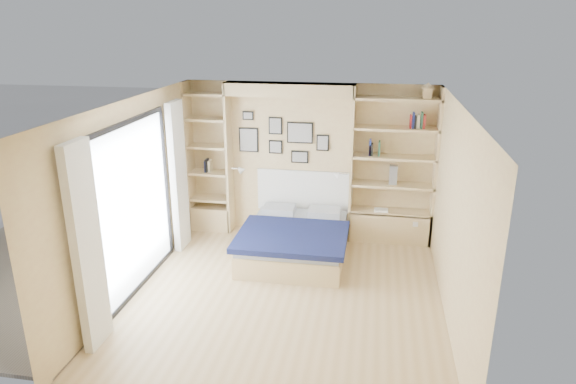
# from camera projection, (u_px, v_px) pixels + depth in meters

# --- Properties ---
(ground) EXTENTS (4.50, 4.50, 0.00)m
(ground) POSITION_uv_depth(u_px,v_px,m) (285.00, 297.00, 6.66)
(ground) COLOR tan
(ground) RESTS_ON ground
(room_shell) EXTENTS (4.50, 4.50, 4.50)m
(room_shell) POSITION_uv_depth(u_px,v_px,m) (277.00, 182.00, 7.80)
(room_shell) COLOR #DFC689
(room_shell) RESTS_ON ground
(bed) EXTENTS (1.58, 1.94, 1.07)m
(bed) POSITION_uv_depth(u_px,v_px,m) (296.00, 239.00, 7.78)
(bed) COLOR tan
(bed) RESTS_ON ground
(photo_gallery) EXTENTS (1.48, 0.02, 0.82)m
(photo_gallery) POSITION_uv_depth(u_px,v_px,m) (281.00, 138.00, 8.30)
(photo_gallery) COLOR black
(photo_gallery) RESTS_ON ground
(reading_lamps) EXTENTS (1.92, 0.12, 0.15)m
(reading_lamps) POSITION_uv_depth(u_px,v_px,m) (288.00, 172.00, 8.22)
(reading_lamps) COLOR silver
(reading_lamps) RESTS_ON ground
(shelf_decor) EXTENTS (3.57, 0.23, 2.03)m
(shelf_decor) POSITION_uv_depth(u_px,v_px,m) (381.00, 138.00, 7.86)
(shelf_decor) COLOR maroon
(shelf_decor) RESTS_ON ground
(deck) EXTENTS (3.20, 4.00, 0.05)m
(deck) POSITION_uv_depth(u_px,v_px,m) (35.00, 275.00, 7.25)
(deck) COLOR #6D6050
(deck) RESTS_ON ground
(deck_chair) EXTENTS (0.67, 0.86, 0.76)m
(deck_chair) POSITION_uv_depth(u_px,v_px,m) (89.00, 235.00, 7.66)
(deck_chair) COLOR tan
(deck_chair) RESTS_ON ground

